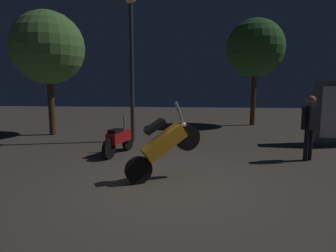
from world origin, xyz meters
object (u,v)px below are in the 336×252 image
(motorcycle_orange_foreground, at_px, (164,145))
(person_rider_beside, at_px, (310,122))
(motorcycle_red_parked_left, at_px, (119,139))
(streetlamp_near, at_px, (131,49))

(motorcycle_orange_foreground, xyz_separation_m, person_rider_beside, (3.62, 1.88, 0.27))
(motorcycle_red_parked_left, bearing_deg, person_rider_beside, -78.27)
(motorcycle_red_parked_left, height_order, streetlamp_near, streetlamp_near)
(motorcycle_red_parked_left, xyz_separation_m, person_rider_beside, (5.12, -0.23, 0.58))
(motorcycle_orange_foreground, bearing_deg, motorcycle_red_parked_left, 96.87)
(motorcycle_red_parked_left, relative_size, person_rider_beside, 0.96)
(motorcycle_red_parked_left, bearing_deg, motorcycle_orange_foreground, -130.23)
(person_rider_beside, relative_size, streetlamp_near, 0.34)
(motorcycle_red_parked_left, distance_m, streetlamp_near, 3.35)
(motorcycle_red_parked_left, bearing_deg, streetlamp_near, 14.49)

